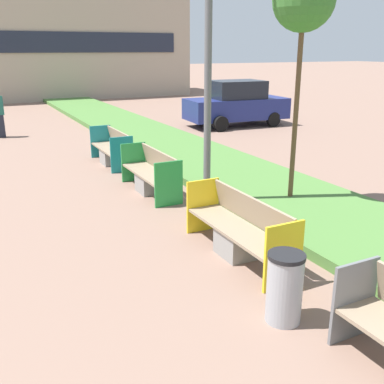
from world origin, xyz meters
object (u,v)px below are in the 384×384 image
litter_bin (285,288)px  parked_car_distant (236,104)px  bench_yellow_frame (240,233)px  bench_teal_frame (112,151)px  bench_green_frame (151,176)px  sapling_tree_near (304,2)px

litter_bin → parked_car_distant: 14.25m
bench_yellow_frame → bench_teal_frame: bearing=90.0°
bench_teal_frame → litter_bin: bearing=-93.4°
bench_teal_frame → litter_bin: bench_teal_frame is taller
bench_yellow_frame → bench_green_frame: same height
sapling_tree_near → bench_teal_frame: bearing=114.3°
bench_teal_frame → sapling_tree_near: 6.54m
bench_green_frame → litter_bin: 5.43m
bench_green_frame → litter_bin: (-0.50, -5.41, 0.07)m
bench_teal_frame → parked_car_distant: bearing=31.2°
bench_yellow_frame → bench_green_frame: 3.66m
bench_teal_frame → parked_car_distant: parked_car_distant is taller
litter_bin → bench_yellow_frame: bearing=74.0°
bench_green_frame → parked_car_distant: (6.61, 6.93, 0.54)m
bench_yellow_frame → bench_green_frame: (-0.00, 3.66, -0.01)m
sapling_tree_near → parked_car_distant: 10.44m
bench_yellow_frame → parked_car_distant: parked_car_distant is taller
bench_green_frame → sapling_tree_near: bearing=-42.6°
bench_green_frame → sapling_tree_near: (2.26, -2.08, 3.54)m
bench_green_frame → bench_teal_frame: (-0.00, 2.93, -0.00)m
bench_yellow_frame → parked_car_distant: 12.49m
bench_green_frame → bench_teal_frame: size_ratio=1.05×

